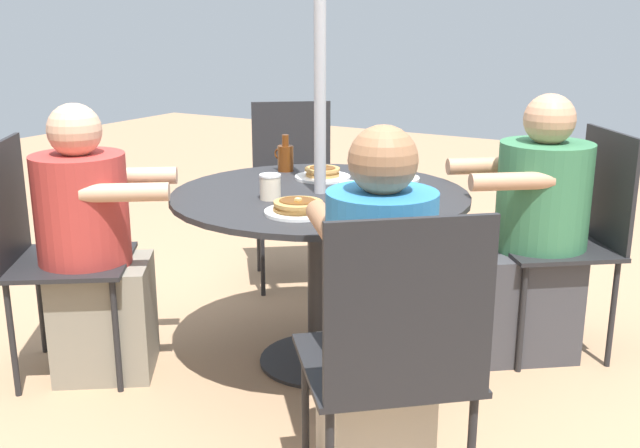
% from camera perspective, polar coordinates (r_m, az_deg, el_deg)
% --- Properties ---
extents(ground_plane, '(12.00, 12.00, 0.00)m').
position_cam_1_polar(ground_plane, '(3.24, 0.00, -10.40)').
color(ground_plane, tan).
extents(patio_table, '(1.19, 1.19, 0.74)m').
position_cam_1_polar(patio_table, '(3.02, 0.00, -0.17)').
color(patio_table, '#28282B').
rests_on(patio_table, ground).
extents(umbrella_pole, '(0.05, 0.05, 2.23)m').
position_cam_1_polar(umbrella_pole, '(2.92, 0.00, 9.63)').
color(umbrella_pole, '#ADADB2').
rests_on(umbrella_pole, ground).
extents(patio_chair_north, '(0.64, 0.64, 0.96)m').
position_cam_1_polar(patio_chair_north, '(2.04, 5.66, -9.76)').
color(patio_chair_north, '#232326').
rests_on(patio_chair_north, ground).
extents(diner_north, '(0.51, 0.53, 1.14)m').
position_cam_1_polar(diner_north, '(2.21, 4.34, -8.32)').
color(diner_north, beige).
rests_on(diner_north, ground).
extents(patio_chair_east, '(0.64, 0.64, 0.96)m').
position_cam_1_polar(patio_chair_east, '(3.34, 18.90, -0.27)').
color(patio_chair_east, '#232326').
rests_on(patio_chair_east, ground).
extents(diner_east, '(0.63, 0.61, 1.12)m').
position_cam_1_polar(diner_east, '(3.28, 15.89, -1.23)').
color(diner_east, '#3D3D42').
rests_on(diner_east, ground).
extents(patio_chair_south, '(0.64, 0.64, 0.96)m').
position_cam_1_polar(patio_chair_south, '(4.08, -2.00, 3.40)').
color(patio_chair_south, '#232326').
rests_on(patio_chair_south, ground).
extents(patio_chair_west, '(0.64, 0.64, 0.96)m').
position_cam_1_polar(patio_chair_west, '(3.14, -20.28, -1.43)').
color(patio_chair_west, '#232326').
rests_on(patio_chair_west, ground).
extents(diner_west, '(0.61, 0.57, 1.10)m').
position_cam_1_polar(diner_west, '(3.11, -16.89, -2.31)').
color(diner_west, gray).
rests_on(diner_west, ground).
extents(pancake_plate_a, '(0.24, 0.24, 0.06)m').
position_cam_1_polar(pancake_plate_a, '(3.24, 0.19, 3.82)').
color(pancake_plate_a, white).
rests_on(pancake_plate_a, patio_table).
extents(pancake_plate_b, '(0.24, 0.24, 0.06)m').
position_cam_1_polar(pancake_plate_b, '(2.67, -1.70, 1.24)').
color(pancake_plate_b, white).
rests_on(pancake_plate_b, patio_table).
extents(pancake_plate_c, '(0.24, 0.24, 0.04)m').
position_cam_1_polar(pancake_plate_c, '(3.23, 5.44, 3.63)').
color(pancake_plate_c, white).
rests_on(pancake_plate_c, patio_table).
extents(syrup_bottle, '(0.10, 0.07, 0.17)m').
position_cam_1_polar(syrup_bottle, '(3.39, -2.66, 5.12)').
color(syrup_bottle, '#602D0F').
rests_on(syrup_bottle, patio_table).
extents(coffee_cup, '(0.08, 0.08, 0.10)m').
position_cam_1_polar(coffee_cup, '(2.88, -3.81, 2.85)').
color(coffee_cup, beige).
rests_on(coffee_cup, patio_table).
extents(drinking_glass_a, '(0.07, 0.07, 0.12)m').
position_cam_1_polar(drinking_glass_a, '(2.53, 5.83, 1.24)').
color(drinking_glass_a, silver).
rests_on(drinking_glass_a, patio_table).
extents(drinking_glass_b, '(0.07, 0.07, 0.13)m').
position_cam_1_polar(drinking_glass_b, '(2.59, 2.16, 1.79)').
color(drinking_glass_b, silver).
rests_on(drinking_glass_b, patio_table).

